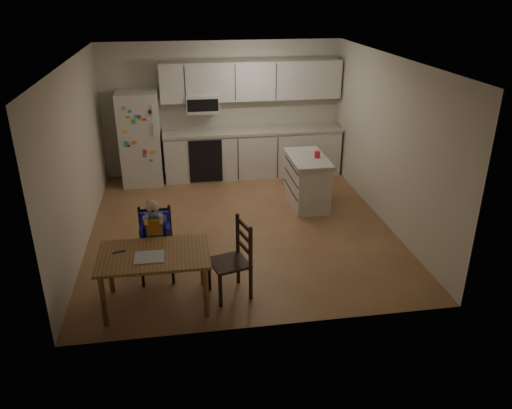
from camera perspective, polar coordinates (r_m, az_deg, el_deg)
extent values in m
cube|color=brown|center=(7.72, -1.80, -2.46)|extent=(4.50, 5.00, 0.01)
cube|color=beige|center=(9.66, -3.84, 10.83)|extent=(4.50, 0.02, 2.50)
cube|color=beige|center=(7.34, -19.70, 5.26)|extent=(0.02, 5.00, 2.50)
cube|color=beige|center=(7.84, 14.74, 7.02)|extent=(0.02, 5.00, 2.50)
cube|color=white|center=(6.98, -2.07, 16.30)|extent=(4.50, 5.00, 0.01)
cube|color=silver|center=(9.41, -13.08, 7.39)|extent=(0.72, 0.70, 1.70)
cube|color=silver|center=(9.65, -0.38, 5.82)|extent=(3.34, 0.60, 0.86)
cube|color=beige|center=(9.51, -0.38, 8.43)|extent=(3.37, 0.62, 0.05)
cube|color=black|center=(9.27, -5.74, 4.93)|extent=(0.60, 0.02, 0.80)
cube|color=silver|center=(9.44, -0.53, 13.99)|extent=(3.34, 0.34, 0.70)
cube|color=silver|center=(9.40, -6.16, 11.45)|extent=(0.60, 0.38, 0.33)
cube|color=silver|center=(8.38, 5.84, 2.59)|extent=(0.54, 1.08, 0.79)
cube|color=beige|center=(8.24, 5.96, 5.29)|extent=(0.59, 1.13, 0.04)
cylinder|color=red|center=(8.19, 7.01, 5.70)|extent=(0.09, 0.09, 0.11)
cube|color=brown|center=(5.72, -11.61, -5.66)|extent=(1.24, 0.80, 0.04)
cylinder|color=brown|center=(5.67, -17.05, -10.49)|extent=(0.06, 0.06, 0.63)
cylinder|color=brown|center=(6.22, -16.35, -7.13)|extent=(0.06, 0.06, 0.63)
cylinder|color=brown|center=(5.60, -5.74, -9.91)|extent=(0.06, 0.06, 0.63)
cylinder|color=brown|center=(6.16, -6.14, -6.55)|extent=(0.06, 0.06, 0.63)
cube|color=#A4A4A9|center=(5.63, -12.11, -5.91)|extent=(0.32, 0.28, 0.01)
cylinder|color=#2223D2|center=(5.82, -15.53, -5.23)|extent=(0.12, 0.06, 0.02)
cube|color=black|center=(6.33, -11.30, -4.95)|extent=(0.41, 0.41, 0.03)
cube|color=black|center=(6.29, -12.86, -7.56)|extent=(0.03, 0.03, 0.40)
cube|color=black|center=(6.60, -12.69, -5.92)|extent=(0.03, 0.03, 0.40)
cube|color=black|center=(6.27, -9.51, -7.38)|extent=(0.03, 0.03, 0.40)
cube|color=black|center=(6.58, -9.51, -5.75)|extent=(0.03, 0.03, 0.40)
cube|color=black|center=(6.37, -11.43, -2.15)|extent=(0.40, 0.04, 0.48)
cube|color=#2223D2|center=(6.30, -11.34, -4.45)|extent=(0.37, 0.33, 0.10)
cube|color=#2223D2|center=(6.32, -11.46, -2.19)|extent=(0.37, 0.06, 0.33)
cube|color=#5876E6|center=(6.25, -11.39, -4.08)|extent=(0.29, 0.25, 0.02)
cube|color=#1D3EA0|center=(6.18, -11.54, -2.17)|extent=(0.21, 0.14, 0.25)
cube|color=#D05911|center=(6.13, -11.55, -2.50)|extent=(0.18, 0.01, 0.19)
sphere|color=beige|center=(6.08, -11.72, -0.21)|extent=(0.16, 0.16, 0.16)
ellipsoid|color=olive|center=(6.07, -11.74, -0.06)|extent=(0.16, 0.15, 0.14)
cube|color=black|center=(5.87, -3.08, -6.68)|extent=(0.52, 0.52, 0.03)
cube|color=black|center=(6.09, -5.38, -8.04)|extent=(0.04, 0.04, 0.42)
cube|color=black|center=(6.20, -2.05, -7.29)|extent=(0.04, 0.04, 0.42)
cube|color=black|center=(5.79, -4.09, -9.86)|extent=(0.04, 0.04, 0.42)
cube|color=black|center=(5.91, -0.61, -9.03)|extent=(0.04, 0.04, 0.42)
cube|color=black|center=(5.81, -1.39, -4.04)|extent=(0.15, 0.41, 0.50)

